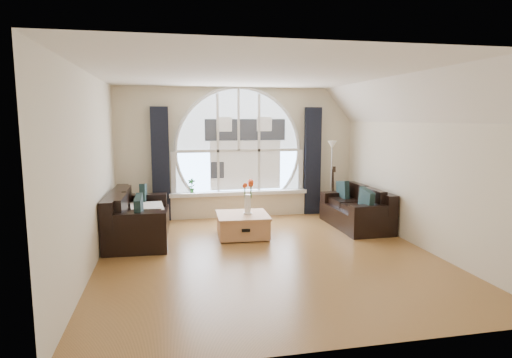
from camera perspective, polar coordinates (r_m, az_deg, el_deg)
name	(u,v)px	position (r m, az deg, el deg)	size (l,w,h in m)	color
ground	(268,255)	(6.65, 1.59, -10.08)	(5.00, 5.50, 0.01)	brown
ceiling	(269,74)	(6.35, 1.69, 13.75)	(5.00, 5.50, 0.01)	silver
wall_back	(238,153)	(9.05, -2.37, 3.50)	(5.00, 0.01, 2.70)	beige
wall_front	(342,203)	(3.77, 11.31, -3.14)	(5.00, 0.01, 2.70)	beige
wall_left	(90,172)	(6.28, -21.16, 0.93)	(0.01, 5.50, 2.70)	beige
wall_right	(420,164)	(7.35, 20.99, 1.90)	(0.01, 5.50, 2.70)	beige
attic_slope	(407,100)	(7.16, 19.35, 9.86)	(0.92, 5.50, 0.72)	silver
arched_window	(238,140)	(9.00, -2.35, 5.23)	(2.60, 0.06, 2.15)	silver
window_sill	(239,193)	(9.05, -2.24, -1.86)	(2.90, 0.22, 0.08)	white
window_frame	(239,140)	(8.97, -2.32, 5.22)	(2.76, 0.08, 2.15)	white
neighbor_house	(246,146)	(9.02, -1.39, 4.44)	(1.70, 0.02, 1.50)	silver
curtain_left	(161,164)	(8.83, -12.55, 1.90)	(0.35, 0.12, 2.30)	black
curtain_right	(312,161)	(9.34, 7.49, 2.35)	(0.35, 0.12, 2.30)	black
sofa_left	(139,217)	(7.64, -15.29, -4.85)	(0.94, 1.88, 0.84)	black
sofa_right	(356,206)	(8.43, 13.11, -3.57)	(0.82, 1.65, 0.73)	black
coffee_chest	(243,224)	(7.62, -1.79, -6.00)	(0.89, 0.89, 0.44)	#C08050
throw_blanket	(147,209)	(7.77, -14.26, -3.84)	(0.55, 0.55, 0.10)	silver
vase_flowers	(248,192)	(7.52, -1.13, -1.76)	(0.24, 0.24, 0.70)	white
floor_lamp	(331,178)	(9.29, 9.96, 0.09)	(0.24, 0.24, 1.60)	#B2B2B2
guitar	(332,190)	(9.38, 10.01, -1.50)	(0.36, 0.24, 1.06)	brown
potted_plant	(192,186)	(8.92, -8.55, -0.87)	(0.16, 0.11, 0.29)	#1E6023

